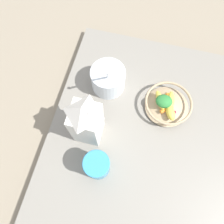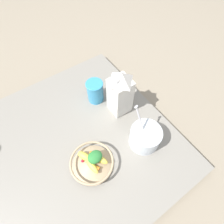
{
  "view_description": "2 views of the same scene",
  "coord_description": "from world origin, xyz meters",
  "px_view_note": "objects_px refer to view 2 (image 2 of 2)",
  "views": [
    {
      "loc": [
        -0.24,
        0.16,
        0.86
      ],
      "look_at": [
        0.04,
        0.23,
        0.1
      ],
      "focal_mm": 35.0,
      "sensor_mm": 36.0,
      "label": 1
    },
    {
      "loc": [
        0.36,
        -0.03,
        0.81
      ],
      "look_at": [
        -0.0,
        0.22,
        0.11
      ],
      "focal_mm": 28.0,
      "sensor_mm": 36.0,
      "label": 2
    }
  ],
  "objects_px": {
    "fruit_bowl": "(92,162)",
    "yogurt_tub": "(145,136)",
    "milk_carton": "(120,93)",
    "drinking_cup": "(95,91)"
  },
  "relations": [
    {
      "from": "yogurt_tub",
      "to": "milk_carton",
      "type": "bearing_deg",
      "value": 175.4
    },
    {
      "from": "milk_carton",
      "to": "drinking_cup",
      "type": "height_order",
      "value": "milk_carton"
    },
    {
      "from": "milk_carton",
      "to": "yogurt_tub",
      "type": "distance_m",
      "value": 0.23
    },
    {
      "from": "drinking_cup",
      "to": "yogurt_tub",
      "type": "bearing_deg",
      "value": 8.31
    },
    {
      "from": "yogurt_tub",
      "to": "fruit_bowl",
      "type": "bearing_deg",
      "value": -99.38
    },
    {
      "from": "fruit_bowl",
      "to": "yogurt_tub",
      "type": "distance_m",
      "value": 0.25
    },
    {
      "from": "fruit_bowl",
      "to": "milk_carton",
      "type": "xyz_separation_m",
      "value": [
        -0.18,
        0.27,
        0.1
      ]
    },
    {
      "from": "yogurt_tub",
      "to": "drinking_cup",
      "type": "xyz_separation_m",
      "value": [
        -0.34,
        -0.05,
        0.01
      ]
    },
    {
      "from": "fruit_bowl",
      "to": "yogurt_tub",
      "type": "relative_size",
      "value": 0.81
    },
    {
      "from": "fruit_bowl",
      "to": "yogurt_tub",
      "type": "xyz_separation_m",
      "value": [
        0.04,
        0.25,
        0.02
      ]
    }
  ]
}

